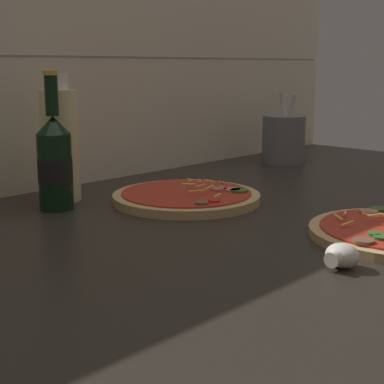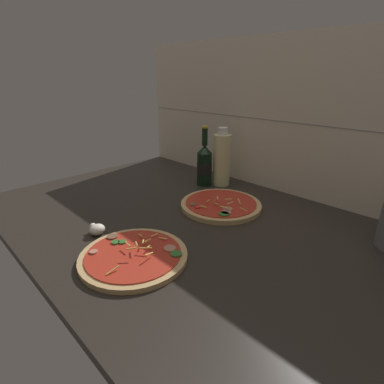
{
  "view_description": "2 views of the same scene",
  "coord_description": "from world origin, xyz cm",
  "px_view_note": "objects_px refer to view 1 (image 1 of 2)",
  "views": [
    {
      "loc": [
        -87.58,
        -60.79,
        28.15
      ],
      "look_at": [
        -17.35,
        6.92,
        7.06
      ],
      "focal_mm": 55.0,
      "sensor_mm": 36.0,
      "label": 1
    },
    {
      "loc": [
        52.53,
        -58.78,
        46.02
      ],
      "look_at": [
        -12.45,
        4.92,
        10.44
      ],
      "focal_mm": 28.0,
      "sensor_mm": 36.0,
      "label": 2
    }
  ],
  "objects_px": {
    "pizza_far": "(187,197)",
    "utensil_crock": "(284,139)",
    "beer_bottle": "(55,161)",
    "mushroom_left": "(341,256)",
    "oil_bottle": "(60,143)"
  },
  "relations": [
    {
      "from": "pizza_far",
      "to": "utensil_crock",
      "type": "distance_m",
      "value": 0.53
    },
    {
      "from": "beer_bottle",
      "to": "mushroom_left",
      "type": "height_order",
      "value": "beer_bottle"
    },
    {
      "from": "beer_bottle",
      "to": "utensil_crock",
      "type": "xyz_separation_m",
      "value": [
        0.71,
        0.01,
        -0.02
      ]
    },
    {
      "from": "pizza_far",
      "to": "mushroom_left",
      "type": "bearing_deg",
      "value": -107.61
    },
    {
      "from": "mushroom_left",
      "to": "utensil_crock",
      "type": "height_order",
      "value": "utensil_crock"
    },
    {
      "from": "utensil_crock",
      "to": "oil_bottle",
      "type": "bearing_deg",
      "value": 175.98
    },
    {
      "from": "mushroom_left",
      "to": "utensil_crock",
      "type": "bearing_deg",
      "value": 40.43
    },
    {
      "from": "pizza_far",
      "to": "beer_bottle",
      "type": "height_order",
      "value": "beer_bottle"
    },
    {
      "from": "oil_bottle",
      "to": "utensil_crock",
      "type": "xyz_separation_m",
      "value": [
        0.67,
        -0.05,
        -0.05
      ]
    },
    {
      "from": "utensil_crock",
      "to": "pizza_far",
      "type": "bearing_deg",
      "value": -164.86
    },
    {
      "from": "oil_bottle",
      "to": "beer_bottle",
      "type": "bearing_deg",
      "value": -132.18
    },
    {
      "from": "beer_bottle",
      "to": "utensil_crock",
      "type": "height_order",
      "value": "beer_bottle"
    },
    {
      "from": "beer_bottle",
      "to": "utensil_crock",
      "type": "bearing_deg",
      "value": 0.55
    },
    {
      "from": "oil_bottle",
      "to": "pizza_far",
      "type": "bearing_deg",
      "value": -49.73
    },
    {
      "from": "mushroom_left",
      "to": "utensil_crock",
      "type": "distance_m",
      "value": 0.84
    }
  ]
}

